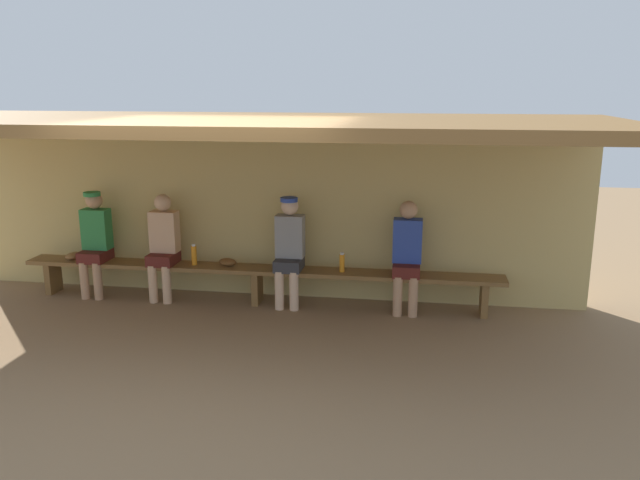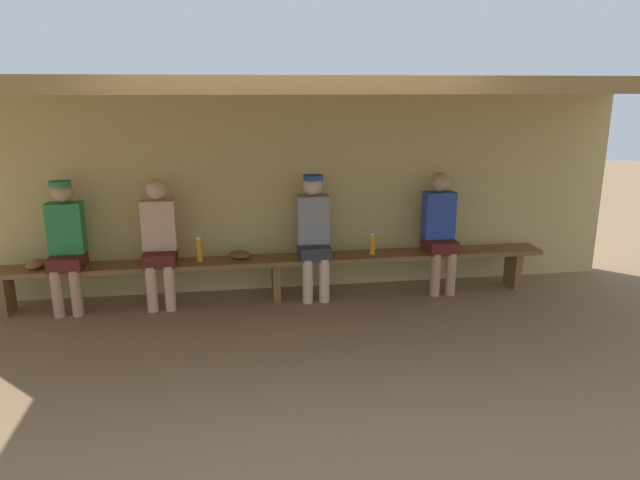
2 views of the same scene
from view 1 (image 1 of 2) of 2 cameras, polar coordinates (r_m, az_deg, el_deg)
The scene contains 12 objects.
ground_plane at distance 6.68m, azimuth -8.98°, elevation -9.92°, with size 24.00×24.00×0.00m, color #8C6D4C.
back_wall at distance 8.19m, azimuth -4.99°, elevation 2.71°, with size 8.00×0.20×2.20m, color tan.
dugout_roof at distance 6.80m, azimuth -7.87°, elevation 10.24°, with size 8.00×2.80×0.12m, color brown.
bench at distance 7.94m, azimuth -5.67°, elevation -2.97°, with size 6.00×0.36×0.46m.
player_near_post at distance 8.62m, azimuth -19.45°, elevation 0.12°, with size 0.34×0.42×1.34m.
player_with_sunglasses at distance 8.23m, azimuth -13.82°, elevation -0.23°, with size 0.34×0.42×1.34m.
player_in_red at distance 7.75m, azimuth -2.76°, elevation -0.57°, with size 0.34×0.42×1.34m.
player_in_blue at distance 7.60m, azimuth 7.78°, elevation -1.10°, with size 0.34×0.42×1.34m.
water_bottle_blue at distance 8.12m, azimuth -11.19°, elevation -1.32°, with size 0.07×0.07×0.27m.
water_bottle_orange at distance 7.68m, azimuth 1.98°, elevation -2.04°, with size 0.06×0.06×0.24m.
baseball_glove_worn at distance 8.84m, azimuth -21.14°, elevation -1.32°, with size 0.24×0.17×0.09m, color olive.
baseball_glove_dark_brown at distance 8.04m, azimuth -8.25°, elevation -1.96°, with size 0.24×0.17×0.09m, color brown.
Camera 1 is at (1.96, -5.80, 2.66)m, focal length 35.84 mm.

